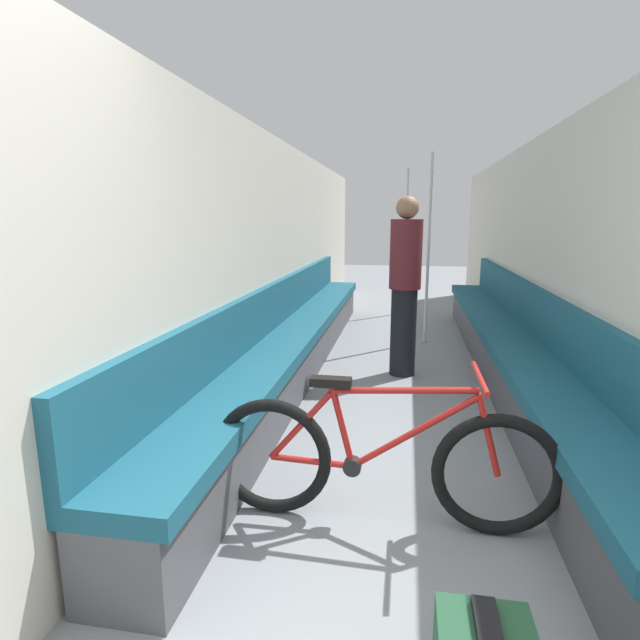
{
  "coord_description": "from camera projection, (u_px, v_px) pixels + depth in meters",
  "views": [
    {
      "loc": [
        0.04,
        -1.04,
        1.51
      ],
      "look_at": [
        -0.46,
        1.83,
        0.91
      ],
      "focal_mm": 28.0,
      "sensor_mm": 36.0,
      "label": 1
    }
  ],
  "objects": [
    {
      "name": "wall_left",
      "position": [
        273.0,
        256.0,
        4.98
      ],
      "size": [
        0.1,
        10.83,
        2.26
      ],
      "primitive_type": "cube",
      "color": "beige",
      "rests_on": "ground"
    },
    {
      "name": "wall_right",
      "position": [
        544.0,
        260.0,
        4.55
      ],
      "size": [
        0.1,
        10.83,
        2.26
      ],
      "primitive_type": "cube",
      "color": "beige",
      "rests_on": "ground"
    },
    {
      "name": "bench_seat_row_left",
      "position": [
        296.0,
        342.0,
        4.92
      ],
      "size": [
        0.48,
        6.46,
        0.9
      ],
      "color": "#4C4C51",
      "rests_on": "ground"
    },
    {
      "name": "bench_seat_row_right",
      "position": [
        510.0,
        351.0,
        4.58
      ],
      "size": [
        0.48,
        6.46,
        0.9
      ],
      "color": "#4C4C51",
      "rests_on": "ground"
    },
    {
      "name": "bicycle",
      "position": [
        380.0,
        462.0,
        2.46
      ],
      "size": [
        1.73,
        0.46,
        0.8
      ],
      "rotation": [
        0.0,
        0.0,
        -0.29
      ],
      "color": "black",
      "rests_on": "ground"
    },
    {
      "name": "grab_pole_near",
      "position": [
        406.0,
        244.0,
        7.76
      ],
      "size": [
        0.08,
        0.08,
        2.24
      ],
      "color": "gray",
      "rests_on": "ground"
    },
    {
      "name": "grab_pole_far",
      "position": [
        428.0,
        253.0,
        5.94
      ],
      "size": [
        0.08,
        0.08,
        2.24
      ],
      "color": "gray",
      "rests_on": "ground"
    },
    {
      "name": "passenger_standing",
      "position": [
        405.0,
        285.0,
        4.72
      ],
      "size": [
        0.3,
        0.3,
        1.7
      ],
      "rotation": [
        0.0,
        0.0,
        0.13
      ],
      "color": "black",
      "rests_on": "ground"
    }
  ]
}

